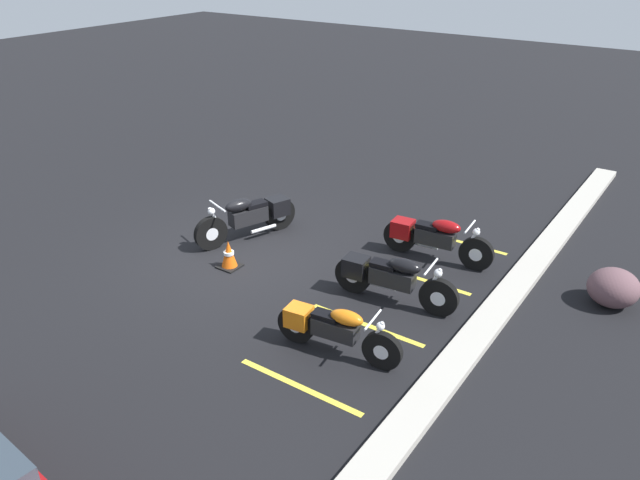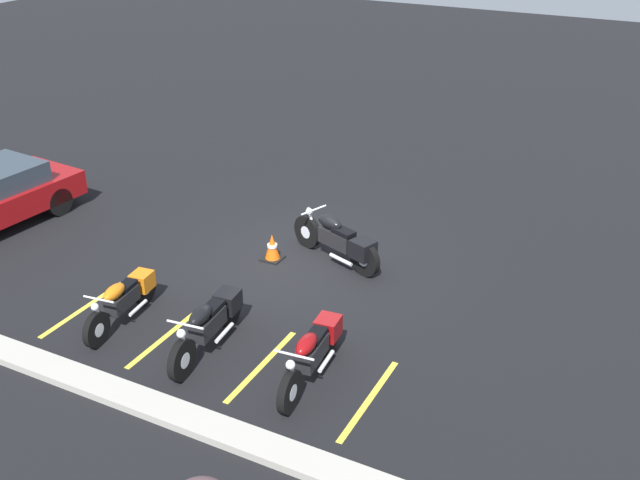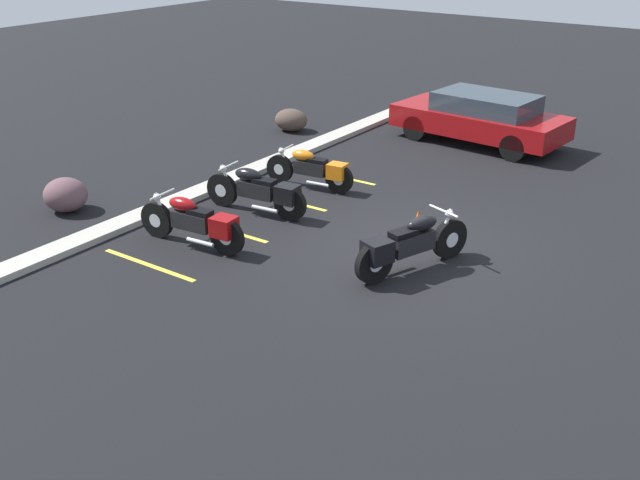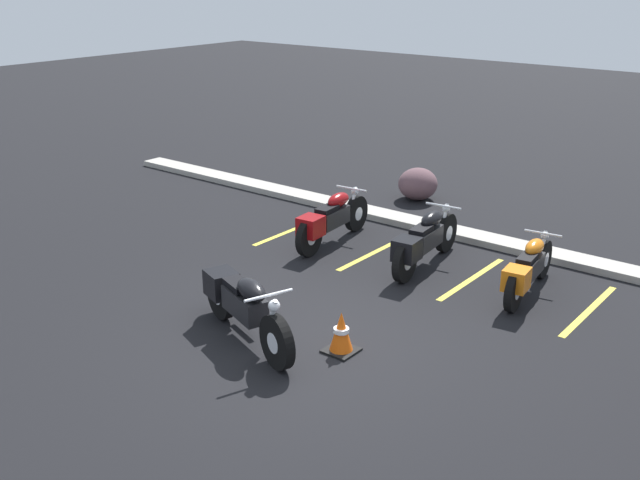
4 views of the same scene
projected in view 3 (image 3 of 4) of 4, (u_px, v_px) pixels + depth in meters
name	position (u px, v px, depth m)	size (l,w,h in m)	color
ground	(410.00, 251.00, 13.07)	(60.00, 60.00, 0.00)	black
motorcycle_black_featured	(408.00, 244.00, 12.14)	(2.25, 1.04, 0.92)	black
parked_bike_0	(196.00, 222.00, 13.06)	(0.63, 2.23, 0.88)	black
parked_bike_1	(260.00, 191.00, 14.49)	(0.66, 2.26, 0.89)	black
parked_bike_2	(313.00, 169.00, 15.85)	(0.62, 2.06, 0.81)	black
car_red	(481.00, 117.00, 18.84)	(2.17, 4.44, 1.29)	black
concrete_curb	(201.00, 192.00, 15.66)	(18.00, 0.50, 0.12)	#A8A399
landscape_rock_0	(291.00, 120.00, 20.06)	(0.90, 0.73, 0.60)	#493932
landscape_rock_1	(66.00, 195.00, 14.69)	(0.86, 0.82, 0.67)	brown
traffic_cone	(417.00, 226.00, 13.44)	(0.40, 0.40, 0.55)	black
stall_line_0	(149.00, 265.00, 12.56)	(0.10, 2.10, 0.00)	gold
stall_line_1	(223.00, 229.00, 13.97)	(0.10, 2.10, 0.00)	gold
stall_line_2	(284.00, 200.00, 15.37)	(0.10, 2.10, 0.00)	gold
stall_line_3	(335.00, 176.00, 16.77)	(0.10, 2.10, 0.00)	gold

